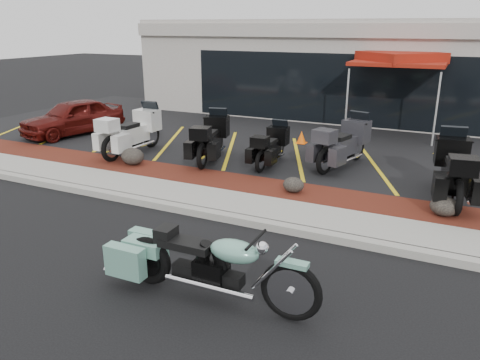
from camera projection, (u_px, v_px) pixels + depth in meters
The scene contains 18 objects.
ground at pixel (201, 237), 8.79m from camera, with size 90.00×90.00×0.00m, color black.
curb at pixel (223, 216), 9.53m from camera, with size 24.00×0.25×0.15m, color gray.
sidewalk at pixel (238, 205), 10.13m from camera, with size 24.00×1.20×0.15m, color gray.
mulch_bed at pixel (260, 188), 11.16m from camera, with size 24.00×1.20×0.16m, color #3D180E.
upper_lot at pixel (323, 140), 15.79m from camera, with size 26.00×9.60×0.15m, color black.
dealership_building at pixel (365, 67), 20.55m from camera, with size 18.00×8.16×4.00m.
boulder_left at pixel (133, 156), 12.71m from camera, with size 0.65×0.54×0.46m, color black.
boulder_mid at pixel (294, 185), 10.62m from camera, with size 0.49×0.41×0.35m, color black.
boulder_right at pixel (444, 206), 9.30m from camera, with size 0.55×0.46×0.39m, color black.
hero_cruiser at pixel (291, 283), 6.14m from camera, with size 3.23×0.82×1.14m, color #69A490, non-canonical shape.
touring_white at pixel (151, 124), 14.39m from camera, with size 2.49×0.95×1.45m, color silver, non-canonical shape.
touring_black_front at pixel (218, 131), 13.77m from camera, with size 2.34×0.89×1.36m, color black, non-canonical shape.
touring_black_mid at pixel (279, 139), 13.18m from camera, with size 1.96×0.75×1.14m, color black, non-canonical shape.
touring_grey at pixel (358, 136), 13.01m from camera, with size 2.40×0.92×1.40m, color #303035, non-canonical shape.
touring_black_rear at pixel (450, 157), 10.83m from camera, with size 2.51×0.96×1.46m, color black, non-canonical shape.
parked_car at pixel (73, 117), 16.19m from camera, with size 1.43×3.56×1.21m, color #4C0D0A.
traffic_cone at pixel (301, 137), 15.06m from camera, with size 0.31×0.31×0.40m, color #FF6008.
popup_canopy at pixel (400, 60), 15.77m from camera, with size 3.45×3.45×2.78m.
Camera 1 is at (4.09, -6.91, 3.79)m, focal length 35.00 mm.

